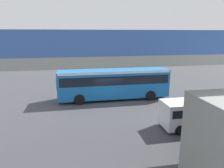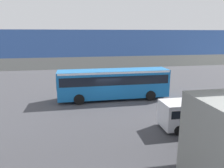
# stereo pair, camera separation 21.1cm
# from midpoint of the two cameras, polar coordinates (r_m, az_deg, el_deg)

# --- Properties ---
(ground) EXTENTS (80.00, 80.00, 0.00)m
(ground) POSITION_cam_midpoint_polar(r_m,az_deg,el_deg) (21.74, -0.93, -4.62)
(ground) COLOR #424247
(city_bus) EXTENTS (11.54, 2.85, 3.15)m
(city_bus) POSITION_cam_midpoint_polar(r_m,az_deg,el_deg) (21.95, 0.71, 0.67)
(city_bus) COLOR #196BB7
(city_bus) RESTS_ON ground
(parked_van) EXTENTS (4.80, 2.17, 2.05)m
(parked_van) POSITION_cam_midpoint_polar(r_m,az_deg,el_deg) (16.56, 21.70, -7.21)
(parked_van) COLOR silver
(parked_van) RESTS_ON ground
(bicycle_orange) EXTENTS (1.77, 0.44, 0.96)m
(bicycle_orange) POSITION_cam_midpoint_polar(r_m,az_deg,el_deg) (22.02, 25.27, -4.70)
(bicycle_orange) COLOR black
(bicycle_orange) RESTS_ON ground
(bicycle_blue) EXTENTS (1.77, 0.44, 0.96)m
(bicycle_blue) POSITION_cam_midpoint_polar(r_m,az_deg,el_deg) (23.61, 25.77, -3.58)
(bicycle_blue) COLOR black
(bicycle_blue) RESTS_ON ground
(pedestrian) EXTENTS (0.38, 0.38, 1.79)m
(pedestrian) POSITION_cam_midpoint_polar(r_m,az_deg,el_deg) (24.47, -2.99, -0.40)
(pedestrian) COLOR #2D2D38
(pedestrian) RESTS_ON ground
(traffic_sign) EXTENTS (0.08, 0.60, 2.80)m
(traffic_sign) POSITION_cam_midpoint_polar(r_m,az_deg,el_deg) (25.04, 6.24, 2.22)
(traffic_sign) COLOR slate
(traffic_sign) RESTS_ON ground
(lane_dash_leftmost) EXTENTS (2.00, 0.20, 0.01)m
(lane_dash_leftmost) POSITION_cam_midpoint_polar(r_m,az_deg,el_deg) (25.82, 6.63, -1.76)
(lane_dash_leftmost) COLOR silver
(lane_dash_leftmost) RESTS_ON ground
(lane_dash_left) EXTENTS (2.00, 0.20, 0.01)m
(lane_dash_left) POSITION_cam_midpoint_polar(r_m,az_deg,el_deg) (24.98, -2.20, -2.20)
(lane_dash_left) COLOR silver
(lane_dash_left) RESTS_ON ground
(lane_dash_centre) EXTENTS (2.00, 0.20, 0.01)m
(lane_dash_centre) POSITION_cam_midpoint_polar(r_m,az_deg,el_deg) (24.77, -11.41, -2.60)
(lane_dash_centre) COLOR silver
(lane_dash_centre) RESTS_ON ground
(pedestrian_overpass) EXTENTS (24.28, 2.60, 6.95)m
(pedestrian_overpass) POSITION_cam_midpoint_polar(r_m,az_deg,el_deg) (10.68, 8.04, 4.39)
(pedestrian_overpass) COLOR gray
(pedestrian_overpass) RESTS_ON ground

